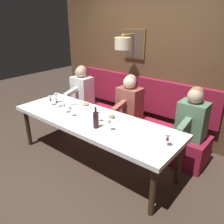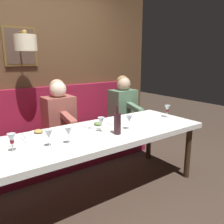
{
  "view_description": "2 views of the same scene",
  "coord_description": "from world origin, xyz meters",
  "px_view_note": "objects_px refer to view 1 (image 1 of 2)",
  "views": [
    {
      "loc": [
        -2.17,
        -2.13,
        2.13
      ],
      "look_at": [
        0.05,
        -0.33,
        0.92
      ],
      "focal_mm": 36.34,
      "sensor_mm": 36.0,
      "label": 1
    },
    {
      "loc": [
        -2.03,
        1.17,
        1.53
      ],
      "look_at": [
        0.05,
        -0.33,
        0.92
      ],
      "focal_mm": 37.34,
      "sensor_mm": 36.0,
      "label": 2
    }
  ],
  "objects_px": {
    "diner_near": "(129,99)",
    "wine_glass_4": "(110,123)",
    "wine_glass_6": "(50,99)",
    "wine_glass_7": "(56,96)",
    "wine_glass_5": "(98,114)",
    "wine_glass_2": "(57,101)",
    "dining_table": "(93,122)",
    "diner_middle": "(82,87)",
    "wine_glass_3": "(168,137)",
    "wine_glass_1": "(65,106)",
    "wine_glass_0": "(71,109)",
    "wine_bottle": "(96,120)",
    "diner_nearest": "(193,115)"
  },
  "relations": [
    {
      "from": "wine_glass_4",
      "to": "wine_glass_6",
      "type": "bearing_deg",
      "value": 86.36
    },
    {
      "from": "diner_middle",
      "to": "wine_glass_3",
      "type": "xyz_separation_m",
      "value": [
        -0.89,
        -2.33,
        0.04
      ]
    },
    {
      "from": "wine_glass_0",
      "to": "wine_glass_1",
      "type": "xyz_separation_m",
      "value": [
        0.03,
        0.17,
        0.0
      ]
    },
    {
      "from": "wine_glass_3",
      "to": "wine_glass_5",
      "type": "bearing_deg",
      "value": 90.74
    },
    {
      "from": "diner_nearest",
      "to": "wine_bottle",
      "type": "distance_m",
      "value": 1.4
    },
    {
      "from": "diner_nearest",
      "to": "wine_glass_5",
      "type": "height_order",
      "value": "diner_nearest"
    },
    {
      "from": "diner_near",
      "to": "wine_glass_0",
      "type": "height_order",
      "value": "diner_near"
    },
    {
      "from": "diner_near",
      "to": "wine_glass_3",
      "type": "xyz_separation_m",
      "value": [
        -0.89,
        -1.15,
        0.04
      ]
    },
    {
      "from": "diner_middle",
      "to": "wine_glass_7",
      "type": "relative_size",
      "value": 4.82
    },
    {
      "from": "diner_nearest",
      "to": "wine_bottle",
      "type": "height_order",
      "value": "diner_nearest"
    },
    {
      "from": "diner_nearest",
      "to": "wine_glass_7",
      "type": "bearing_deg",
      "value": 110.04
    },
    {
      "from": "dining_table",
      "to": "wine_glass_6",
      "type": "xyz_separation_m",
      "value": [
        -0.04,
        0.92,
        0.18
      ]
    },
    {
      "from": "wine_glass_1",
      "to": "wine_glass_4",
      "type": "xyz_separation_m",
      "value": [
        -0.02,
        -0.91,
        0.0
      ]
    },
    {
      "from": "wine_glass_2",
      "to": "wine_glass_5",
      "type": "distance_m",
      "value": 0.91
    },
    {
      "from": "diner_nearest",
      "to": "wine_glass_4",
      "type": "relative_size",
      "value": 4.82
    },
    {
      "from": "diner_middle",
      "to": "diner_near",
      "type": "bearing_deg",
      "value": -90.0
    },
    {
      "from": "wine_glass_6",
      "to": "wine_glass_7",
      "type": "bearing_deg",
      "value": 14.04
    },
    {
      "from": "dining_table",
      "to": "diner_middle",
      "type": "xyz_separation_m",
      "value": [
        0.88,
        1.14,
        0.14
      ]
    },
    {
      "from": "wine_glass_0",
      "to": "wine_glass_7",
      "type": "distance_m",
      "value": 0.7
    },
    {
      "from": "wine_glass_2",
      "to": "wine_glass_7",
      "type": "distance_m",
      "value": 0.24
    },
    {
      "from": "wine_glass_1",
      "to": "dining_table",
      "type": "bearing_deg",
      "value": -76.92
    },
    {
      "from": "diner_near",
      "to": "wine_glass_5",
      "type": "distance_m",
      "value": 0.91
    },
    {
      "from": "wine_glass_4",
      "to": "diner_middle",
      "type": "bearing_deg",
      "value": 57.26
    },
    {
      "from": "wine_glass_3",
      "to": "wine_glass_7",
      "type": "relative_size",
      "value": 1.0
    },
    {
      "from": "wine_glass_3",
      "to": "diner_nearest",
      "type": "bearing_deg",
      "value": 2.79
    },
    {
      "from": "diner_nearest",
      "to": "wine_glass_7",
      "type": "distance_m",
      "value": 2.25
    },
    {
      "from": "wine_glass_0",
      "to": "wine_glass_7",
      "type": "relative_size",
      "value": 1.0
    },
    {
      "from": "wine_glass_0",
      "to": "wine_glass_2",
      "type": "bearing_deg",
      "value": 76.74
    },
    {
      "from": "wine_glass_0",
      "to": "wine_glass_3",
      "type": "height_order",
      "value": "same"
    },
    {
      "from": "diner_near",
      "to": "wine_glass_0",
      "type": "distance_m",
      "value": 1.08
    },
    {
      "from": "wine_glass_7",
      "to": "wine_bottle",
      "type": "bearing_deg",
      "value": -103.41
    },
    {
      "from": "diner_near",
      "to": "wine_glass_1",
      "type": "xyz_separation_m",
      "value": [
        -0.99,
        0.52,
        0.04
      ]
    },
    {
      "from": "wine_glass_1",
      "to": "wine_glass_5",
      "type": "height_order",
      "value": "same"
    },
    {
      "from": "wine_glass_5",
      "to": "wine_glass_4",
      "type": "bearing_deg",
      "value": -109.33
    },
    {
      "from": "dining_table",
      "to": "wine_glass_1",
      "type": "height_order",
      "value": "wine_glass_1"
    },
    {
      "from": "diner_near",
      "to": "wine_bottle",
      "type": "relative_size",
      "value": 2.64
    },
    {
      "from": "dining_table",
      "to": "wine_glass_2",
      "type": "relative_size",
      "value": 16.33
    },
    {
      "from": "wine_glass_3",
      "to": "wine_glass_2",
      "type": "bearing_deg",
      "value": 90.72
    },
    {
      "from": "dining_table",
      "to": "wine_glass_6",
      "type": "relative_size",
      "value": 16.33
    },
    {
      "from": "wine_glass_0",
      "to": "wine_glass_3",
      "type": "relative_size",
      "value": 1.0
    },
    {
      "from": "diner_near",
      "to": "wine_glass_4",
      "type": "height_order",
      "value": "diner_near"
    },
    {
      "from": "wine_glass_2",
      "to": "dining_table",
      "type": "bearing_deg",
      "value": -87.47
    },
    {
      "from": "wine_glass_1",
      "to": "wine_bottle",
      "type": "distance_m",
      "value": 0.72
    },
    {
      "from": "wine_glass_3",
      "to": "wine_glass_4",
      "type": "distance_m",
      "value": 0.77
    },
    {
      "from": "diner_nearest",
      "to": "wine_glass_5",
      "type": "relative_size",
      "value": 4.82
    },
    {
      "from": "wine_glass_1",
      "to": "wine_glass_2",
      "type": "height_order",
      "value": "same"
    },
    {
      "from": "dining_table",
      "to": "wine_bottle",
      "type": "height_order",
      "value": "wine_bottle"
    },
    {
      "from": "wine_glass_6",
      "to": "wine_glass_7",
      "type": "distance_m",
      "value": 0.16
    },
    {
      "from": "wine_glass_0",
      "to": "wine_glass_2",
      "type": "relative_size",
      "value": 1.0
    },
    {
      "from": "wine_glass_7",
      "to": "wine_glass_1",
      "type": "bearing_deg",
      "value": -114.57
    }
  ]
}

